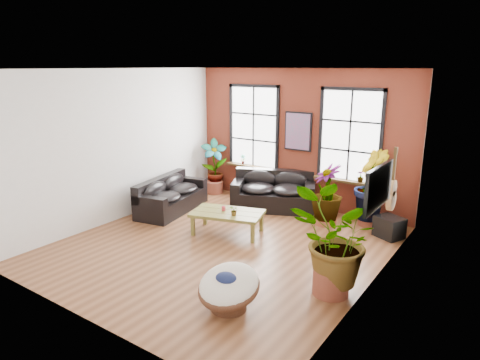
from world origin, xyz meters
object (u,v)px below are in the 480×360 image
at_px(papasan_chair, 229,287).
at_px(sofa_left, 170,196).
at_px(coffee_table, 227,214).
at_px(sofa_back, 274,192).

bearing_deg(papasan_chair, sofa_left, 141.94).
bearing_deg(sofa_left, coffee_table, -112.04).
distance_m(sofa_left, coffee_table, 2.14).
distance_m(sofa_back, coffee_table, 2.06).
height_order(coffee_table, papasan_chair, papasan_chair).
relative_size(sofa_back, coffee_table, 1.35).
height_order(sofa_back, coffee_table, sofa_back).
bearing_deg(coffee_table, sofa_back, 74.15).
distance_m(coffee_table, papasan_chair, 3.03).
xyz_separation_m(sofa_left, coffee_table, (2.10, -0.41, 0.05)).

